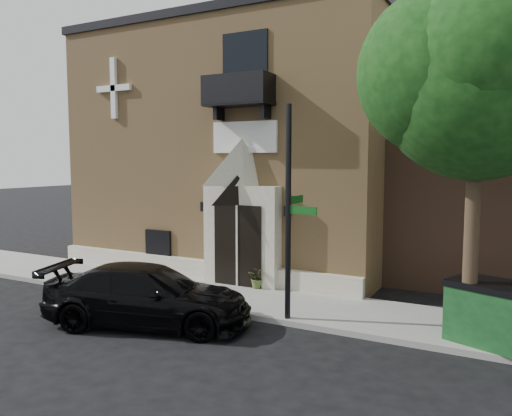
{
  "coord_description": "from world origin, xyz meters",
  "views": [
    {
      "loc": [
        6.86,
        -11.14,
        4.17
      ],
      "look_at": [
        -0.09,
        2.0,
        2.74
      ],
      "focal_mm": 35.0,
      "sensor_mm": 36.0,
      "label": 1
    }
  ],
  "objects": [
    {
      "name": "planter",
      "position": [
        -0.28,
        2.5,
        0.49
      ],
      "size": [
        0.63,
        0.56,
        0.67
      ],
      "primitive_type": "imported",
      "rotation": [
        0.0,
        0.0,
        0.06
      ],
      "color": "#51692E",
      "rests_on": "sidewalk"
    },
    {
      "name": "fire_hydrant",
      "position": [
        6.6,
        0.37,
        0.53
      ],
      "size": [
        0.44,
        0.35,
        0.78
      ],
      "color": "maroon",
      "rests_on": "sidewalk"
    },
    {
      "name": "church",
      "position": [
        -2.99,
        7.95,
        4.63
      ],
      "size": [
        12.2,
        11.01,
        9.3
      ],
      "color": "tan",
      "rests_on": "ground"
    },
    {
      "name": "ground",
      "position": [
        0.0,
        0.0,
        0.0
      ],
      "size": [
        120.0,
        120.0,
        0.0
      ],
      "primitive_type": "plane",
      "color": "black",
      "rests_on": "ground"
    },
    {
      "name": "dumpster",
      "position": [
        6.62,
        0.62,
        0.84
      ],
      "size": [
        2.38,
        1.86,
        1.37
      ],
      "rotation": [
        0.0,
        0.0,
        -0.37
      ],
      "color": "#103B18",
      "rests_on": "sidewalk"
    },
    {
      "name": "black_sedan",
      "position": [
        -1.3,
        -1.54,
        0.76
      ],
      "size": [
        5.65,
        3.59,
        1.52
      ],
      "primitive_type": "imported",
      "rotation": [
        0.0,
        0.0,
        1.87
      ],
      "color": "black",
      "rests_on": "ground"
    },
    {
      "name": "sidewalk",
      "position": [
        1.0,
        1.5,
        0.07
      ],
      "size": [
        42.0,
        3.0,
        0.15
      ],
      "primitive_type": "cube",
      "color": "gray",
      "rests_on": "ground"
    },
    {
      "name": "street_tree_left",
      "position": [
        6.03,
        0.35,
        5.87
      ],
      "size": [
        4.97,
        4.38,
        7.77
      ],
      "color": "#38281C",
      "rests_on": "sidewalk"
    },
    {
      "name": "street_sign",
      "position": [
        1.8,
        0.22,
        2.86
      ],
      "size": [
        0.86,
        0.86,
        5.39
      ],
      "rotation": [
        0.0,
        0.0,
        -0.07
      ],
      "color": "black",
      "rests_on": "sidewalk"
    }
  ]
}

